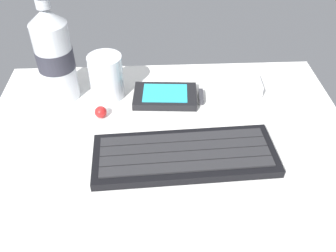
# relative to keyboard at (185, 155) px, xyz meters

# --- Properties ---
(ground_plane) EXTENTS (0.64, 0.48, 0.03)m
(ground_plane) POSITION_rel_keyboard_xyz_m (-0.02, 0.04, -0.02)
(ground_plane) COLOR silver
(keyboard) EXTENTS (0.29, 0.12, 0.02)m
(keyboard) POSITION_rel_keyboard_xyz_m (0.00, 0.00, 0.00)
(keyboard) COLOR black
(keyboard) RESTS_ON ground_plane
(handheld_device) EXTENTS (0.13, 0.08, 0.02)m
(handheld_device) POSITION_rel_keyboard_xyz_m (-0.02, 0.16, -0.00)
(handheld_device) COLOR black
(handheld_device) RESTS_ON ground_plane
(juice_cup) EXTENTS (0.06, 0.06, 0.09)m
(juice_cup) POSITION_rel_keyboard_xyz_m (-0.13, 0.18, 0.03)
(juice_cup) COLOR silver
(juice_cup) RESTS_ON ground_plane
(water_bottle) EXTENTS (0.07, 0.07, 0.21)m
(water_bottle) POSITION_rel_keyboard_xyz_m (-0.22, 0.18, 0.08)
(water_bottle) COLOR silver
(water_bottle) RESTS_ON ground_plane
(charger_block) EXTENTS (0.07, 0.06, 0.02)m
(charger_block) POSITION_rel_keyboard_xyz_m (0.13, 0.18, 0.00)
(charger_block) COLOR silver
(charger_block) RESTS_ON ground_plane
(trackball_mouse) EXTENTS (0.02, 0.02, 0.02)m
(trackball_mouse) POSITION_rel_keyboard_xyz_m (-0.14, 0.11, 0.00)
(trackball_mouse) COLOR red
(trackball_mouse) RESTS_ON ground_plane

